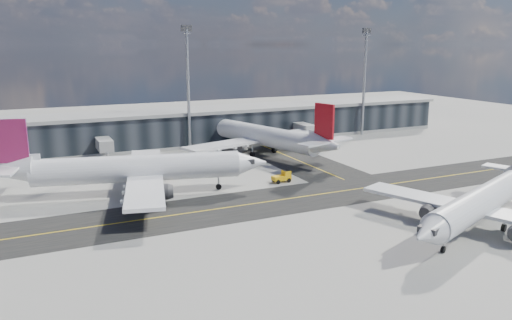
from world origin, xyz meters
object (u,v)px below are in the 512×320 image
(airliner_af, at_px, (134,169))
(airliner_redtail, at_px, (262,136))
(baggage_tug, at_px, (283,176))
(service_van, at_px, (240,148))
(airliner_near, at_px, (483,201))

(airliner_af, bearing_deg, airliner_redtail, 133.20)
(baggage_tug, xyz_separation_m, service_van, (3.76, 29.02, -0.36))
(airliner_af, xyz_separation_m, airliner_redtail, (32.71, 19.07, -0.01))
(airliner_redtail, distance_m, airliner_near, 55.07)
(airliner_redtail, relative_size, service_van, 8.53)
(airliner_redtail, bearing_deg, baggage_tug, -122.73)
(airliner_redtail, bearing_deg, airliner_af, -166.32)
(airliner_af, distance_m, airliner_redtail, 37.86)
(airliner_af, distance_m, service_van, 39.44)
(service_van, bearing_deg, airliner_near, -79.92)
(airliner_near, height_order, baggage_tug, airliner_near)
(baggage_tug, bearing_deg, airliner_redtail, 160.13)
(airliner_af, height_order, baggage_tug, airliner_af)
(airliner_redtail, xyz_separation_m, baggage_tug, (-6.56, -22.64, -3.32))
(airliner_redtail, bearing_deg, service_van, 97.16)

